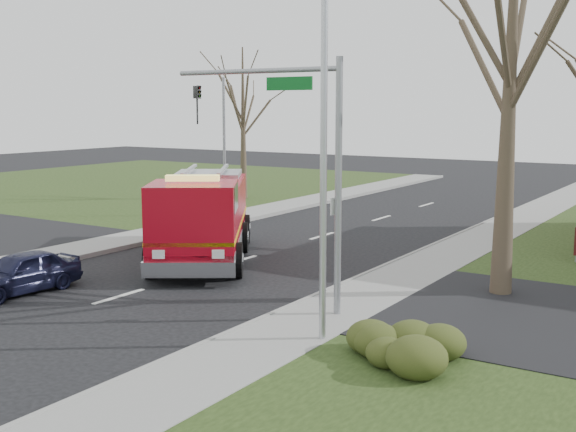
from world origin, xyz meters
The scene contains 10 objects.
ground centered at (0.00, 0.00, 0.00)m, with size 120.00×120.00×0.00m, color black.
sidewalk_right centered at (6.20, 0.00, 0.07)m, with size 2.40×80.00×0.15m, color gray.
hedge_corner centered at (9.00, -1.00, 0.58)m, with size 2.80×2.00×0.90m, color #2C3B15.
bare_tree_near centered at (9.50, 6.00, 7.41)m, with size 6.00×6.00×12.00m.
bare_tree_left centered at (-10.00, 20.00, 5.56)m, with size 4.50×4.50×9.00m.
traffic_signal_mast centered at (5.21, 1.50, 4.71)m, with size 5.29×0.18×6.80m.
streetlight_pole centered at (7.14, -0.50, 4.55)m, with size 1.48×0.16×8.40m.
utility_pole_far centered at (-6.80, 14.00, 3.50)m, with size 0.14×0.14×7.00m, color gray.
fire_engine centered at (-1.16, 5.31, 1.53)m, with size 6.96×8.55×3.37m.
parked_car_maroon centered at (-2.80, -1.27, 0.63)m, with size 1.50×3.72×1.27m, color #161832.
Camera 1 is at (15.33, -14.73, 5.54)m, focal length 45.00 mm.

